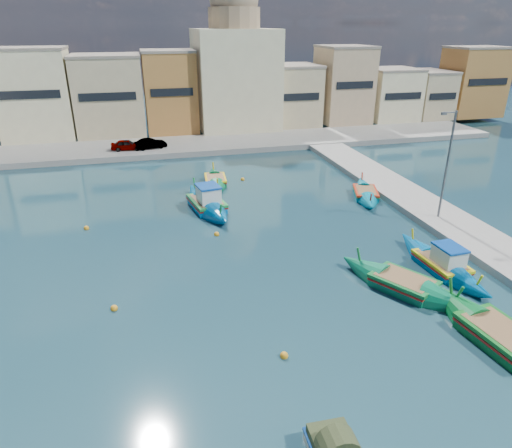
{
  "coord_description": "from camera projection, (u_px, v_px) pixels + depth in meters",
  "views": [
    {
      "loc": [
        -2.68,
        -19.91,
        13.21
      ],
      "look_at": [
        4.0,
        6.0,
        1.4
      ],
      "focal_mm": 32.0,
      "sensor_mm": 36.0,
      "label": 1
    }
  ],
  "objects": [
    {
      "name": "quay_street_lamp",
      "position": [
        446.0,
        165.0,
        31.14
      ],
      "size": [
        1.18,
        0.16,
        8.0
      ],
      "color": "#595B60",
      "rests_on": "ground"
    },
    {
      "name": "luzzu_blue_south",
      "position": [
        502.0,
        340.0,
        20.32
      ],
      "size": [
        3.15,
        9.64,
        2.73
      ],
      "color": "#0A6E2E",
      "rests_on": "ground"
    },
    {
      "name": "parked_cars",
      "position": [
        35.0,
        150.0,
        47.07
      ],
      "size": [
        25.31,
        2.53,
        1.31
      ],
      "color": "#4C1919",
      "rests_on": "north_quay"
    },
    {
      "name": "luzzu_cyan_mid",
      "position": [
        365.0,
        194.0,
        37.79
      ],
      "size": [
        4.12,
        7.6,
        2.2
      ],
      "color": "#0084A5",
      "rests_on": "ground"
    },
    {
      "name": "east_quay",
      "position": [
        504.0,
        257.0,
        27.6
      ],
      "size": [
        4.0,
        70.0,
        0.5
      ],
      "primitive_type": "cube",
      "color": "gray",
      "rests_on": "ground"
    },
    {
      "name": "luzzu_turquoise_cabin",
      "position": [
        442.0,
        265.0,
        26.54
      ],
      "size": [
        2.12,
        8.32,
        2.65
      ],
      "color": "#0060A2",
      "rests_on": "ground"
    },
    {
      "name": "church_block",
      "position": [
        235.0,
        64.0,
        57.91
      ],
      "size": [
        10.0,
        10.0,
        19.1
      ],
      "color": "beige",
      "rests_on": "ground"
    },
    {
      "name": "luzzu_cyan_south",
      "position": [
        403.0,
        285.0,
        24.58
      ],
      "size": [
        5.89,
        8.01,
        2.52
      ],
      "color": "#0B774D",
      "rests_on": "ground"
    },
    {
      "name": "north_quay",
      "position": [
        165.0,
        147.0,
        51.82
      ],
      "size": [
        80.0,
        8.0,
        0.6
      ],
      "primitive_type": "cube",
      "color": "gray",
      "rests_on": "ground"
    },
    {
      "name": "luzzu_blue_cabin",
      "position": [
        207.0,
        204.0,
        35.25
      ],
      "size": [
        3.61,
        9.12,
        3.14
      ],
      "color": "#0063A5",
      "rests_on": "ground"
    },
    {
      "name": "ground",
      "position": [
        210.0,
        302.0,
        23.59
      ],
      "size": [
        160.0,
        160.0,
        0.0
      ],
      "primitive_type": "plane",
      "color": "#14313C",
      "rests_on": "ground"
    },
    {
      "name": "mooring_buoys",
      "position": [
        228.0,
        249.0,
        28.96
      ],
      "size": [
        21.09,
        24.44,
        0.36
      ],
      "color": "orange",
      "rests_on": "ground"
    },
    {
      "name": "north_townhouses",
      "position": [
        211.0,
        94.0,
        57.97
      ],
      "size": [
        83.2,
        7.87,
        10.19
      ],
      "color": "#C1B086",
      "rests_on": "ground"
    },
    {
      "name": "luzzu_green",
      "position": [
        215.0,
        181.0,
        40.92
      ],
      "size": [
        2.38,
        6.99,
        2.16
      ],
      "color": "#0B7543",
      "rests_on": "ground"
    }
  ]
}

